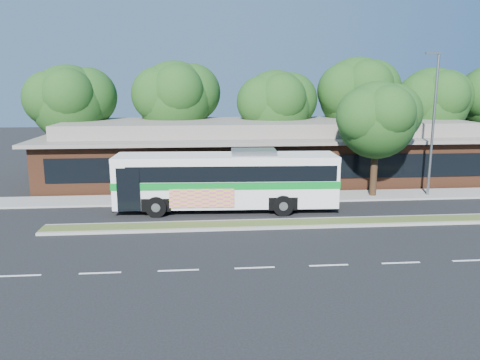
{
  "coord_description": "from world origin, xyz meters",
  "views": [
    {
      "loc": [
        -5.1,
        -22.32,
        7.13
      ],
      "look_at": [
        -2.91,
        2.62,
        2.0
      ],
      "focal_mm": 35.0,
      "sensor_mm": 36.0,
      "label": 1
    }
  ],
  "objects": [
    {
      "name": "sedan",
      "position": [
        -11.74,
        9.35,
        0.64
      ],
      "size": [
        4.43,
        1.85,
        1.28
      ],
      "primitive_type": "imported",
      "rotation": [
        0.0,
        0.0,
        1.56
      ],
      "color": "#A1A3A7",
      "rests_on": "ground"
    },
    {
      "name": "lamp_post",
      "position": [
        9.56,
        6.0,
        4.9
      ],
      "size": [
        0.93,
        0.18,
        9.07
      ],
      "color": "slate",
      "rests_on": "ground"
    },
    {
      "name": "tree_bg_d",
      "position": [
        8.45,
        16.15,
        6.42
      ],
      "size": [
        6.91,
        6.2,
        9.37
      ],
      "color": "black",
      "rests_on": "ground"
    },
    {
      "name": "median_strip",
      "position": [
        0.0,
        0.6,
        0.07
      ],
      "size": [
        26.0,
        1.1,
        0.15
      ],
      "primitive_type": "cube",
      "color": "#404C20",
      "rests_on": "ground"
    },
    {
      "name": "tree_bg_a",
      "position": [
        -14.58,
        15.14,
        5.87
      ],
      "size": [
        6.47,
        5.8,
        8.63
      ],
      "color": "black",
      "rests_on": "ground"
    },
    {
      "name": "sidewalk",
      "position": [
        0.0,
        6.4,
        0.06
      ],
      "size": [
        44.0,
        2.6,
        0.12
      ],
      "primitive_type": "cube",
      "color": "gray",
      "rests_on": "ground"
    },
    {
      "name": "ground",
      "position": [
        0.0,
        0.0,
        0.0
      ],
      "size": [
        120.0,
        120.0,
        0.0
      ],
      "primitive_type": "plane",
      "color": "black",
      "rests_on": "ground"
    },
    {
      "name": "tree_bg_e",
      "position": [
        14.42,
        15.14,
        5.74
      ],
      "size": [
        6.47,
        5.8,
        8.5
      ],
      "color": "black",
      "rests_on": "ground"
    },
    {
      "name": "parking_lot",
      "position": [
        -18.0,
        10.0,
        0.01
      ],
      "size": [
        14.0,
        12.0,
        0.01
      ],
      "primitive_type": "cube",
      "color": "black",
      "rests_on": "ground"
    },
    {
      "name": "tree_bg_b",
      "position": [
        -6.57,
        16.14,
        6.14
      ],
      "size": [
        6.69,
        6.0,
        9.0
      ],
      "color": "black",
      "rests_on": "ground"
    },
    {
      "name": "plaza_building",
      "position": [
        0.0,
        12.99,
        2.13
      ],
      "size": [
        33.2,
        11.2,
        4.45
      ],
      "color": "#562D1B",
      "rests_on": "ground"
    },
    {
      "name": "sidewalk_tree",
      "position": [
        6.35,
        6.32,
        5.05
      ],
      "size": [
        5.4,
        4.84,
        7.36
      ],
      "color": "black",
      "rests_on": "ground"
    },
    {
      "name": "transit_bus",
      "position": [
        -3.55,
        3.8,
        1.96
      ],
      "size": [
        12.67,
        3.35,
        3.52
      ],
      "rotation": [
        0.0,
        0.0,
        -0.05
      ],
      "color": "silver",
      "rests_on": "ground"
    },
    {
      "name": "tree_bg_c",
      "position": [
        1.4,
        15.13,
        5.59
      ],
      "size": [
        6.24,
        5.6,
        8.26
      ],
      "color": "black",
      "rests_on": "ground"
    }
  ]
}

